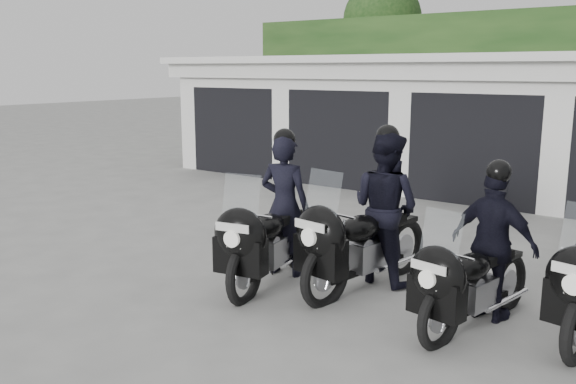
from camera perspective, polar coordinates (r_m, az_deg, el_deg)
The scene contains 5 objects.
ground at distance 7.94m, azimuth 2.88°, elevation -8.20°, with size 80.00×80.00×0.00m, color #979792.
garage_block at distance 14.95m, azimuth 20.23°, elevation 5.97°, with size 16.40×6.80×2.96m.
police_bike_a at distance 7.67m, azimuth -1.34°, elevation -2.74°, with size 0.94×2.26×1.99m.
police_bike_b at distance 7.59m, azimuth 8.14°, elevation -2.38°, with size 1.08×2.36×2.06m.
police_bike_c at distance 6.73m, azimuth 17.95°, elevation -5.58°, with size 1.07×2.05×1.80m.
Camera 1 is at (4.08, -6.27, 2.67)m, focal length 38.00 mm.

